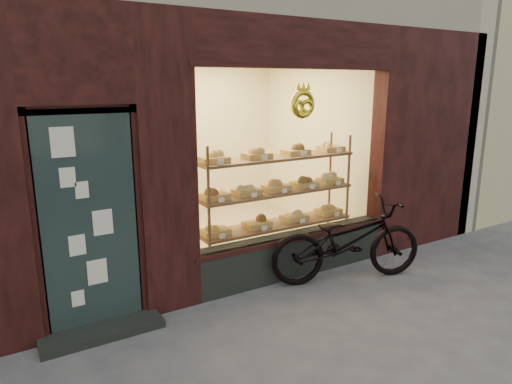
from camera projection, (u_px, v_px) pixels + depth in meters
ground at (398, 373)px, 3.86m from camera, size 90.00×90.00×0.00m
neighbor_right at (501, 2)px, 12.22m from camera, size 12.00×7.00×9.00m
display_shelf at (276, 202)px, 6.01m from camera, size 2.20×0.45×1.70m
bicycle at (347, 241)px, 5.58m from camera, size 2.05×1.22×1.02m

